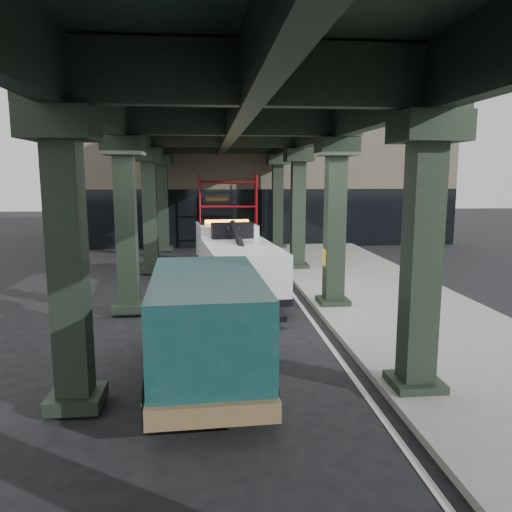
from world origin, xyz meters
TOP-DOWN VIEW (x-y plane):
  - ground at (0.00, 0.00)m, footprint 90.00×90.00m
  - sidewalk at (4.50, 2.00)m, footprint 5.00×40.00m
  - lane_stripe at (1.70, 2.00)m, footprint 0.12×38.00m
  - viaduct at (-0.40, 2.00)m, footprint 7.40×32.00m
  - building at (2.00, 20.00)m, footprint 22.00×10.00m
  - scaffolding at (0.00, 14.64)m, footprint 3.08×0.88m
  - tow_truck at (-0.25, 4.44)m, footprint 2.80×7.64m
  - towed_van at (-1.18, -3.04)m, footprint 2.33×5.41m

SIDE VIEW (x-z plane):
  - ground at x=0.00m, z-range 0.00..0.00m
  - lane_stripe at x=1.70m, z-range 0.00..0.01m
  - sidewalk at x=4.50m, z-range 0.00..0.15m
  - towed_van at x=-1.18m, z-range 0.08..2.24m
  - tow_truck at x=-0.25m, z-range -0.03..2.42m
  - scaffolding at x=0.00m, z-range 0.11..4.11m
  - building at x=2.00m, z-range 0.00..8.00m
  - viaduct at x=-0.40m, z-range 2.26..8.66m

